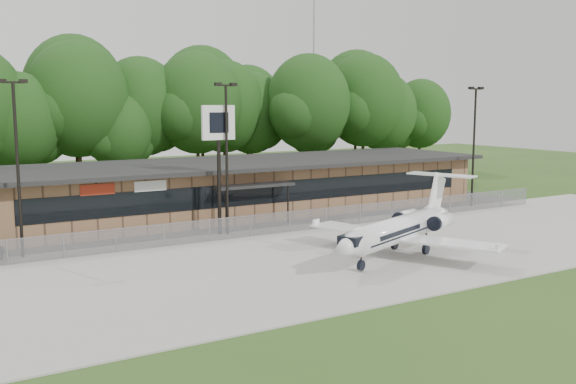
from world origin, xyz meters
TOP-DOWN VIEW (x-y plane):
  - ground at (0.00, 0.00)m, footprint 160.00×160.00m
  - apron at (0.00, 8.00)m, footprint 64.00×18.00m
  - parking_lot at (0.00, 19.50)m, footprint 50.00×9.00m
  - terminal at (-0.00, 23.94)m, footprint 41.00×11.65m
  - fence at (0.00, 15.00)m, footprint 46.00×0.04m
  - treeline at (0.00, 42.00)m, footprint 72.00×12.00m
  - radio_mast at (22.00, 48.00)m, footprint 0.20×0.20m
  - light_pole_left at (-18.00, 16.50)m, footprint 1.55×0.30m
  - light_pole_mid at (-5.00, 16.50)m, footprint 1.55×0.30m
  - light_pole_right at (18.00, 16.50)m, footprint 1.55×0.30m
  - business_jet at (1.08, 5.79)m, footprint 13.13×11.73m
  - pole_sign at (-5.44, 16.79)m, footprint 2.30×0.33m

SIDE VIEW (x-z plane):
  - ground at x=0.00m, z-range 0.00..0.00m
  - parking_lot at x=0.00m, z-range 0.00..0.06m
  - apron at x=0.00m, z-range 0.00..0.08m
  - fence at x=0.00m, z-range 0.02..1.54m
  - business_jet at x=1.08m, z-range -0.64..3.87m
  - terminal at x=0.00m, z-range 0.03..4.33m
  - light_pole_left at x=-18.00m, z-range 0.86..11.09m
  - light_pole_mid at x=-5.00m, z-range 0.86..11.09m
  - light_pole_right at x=18.00m, z-range 0.86..11.09m
  - pole_sign at x=-5.44m, z-range 2.32..11.08m
  - treeline at x=0.00m, z-range 0.00..15.00m
  - radio_mast at x=22.00m, z-range 0.00..25.00m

